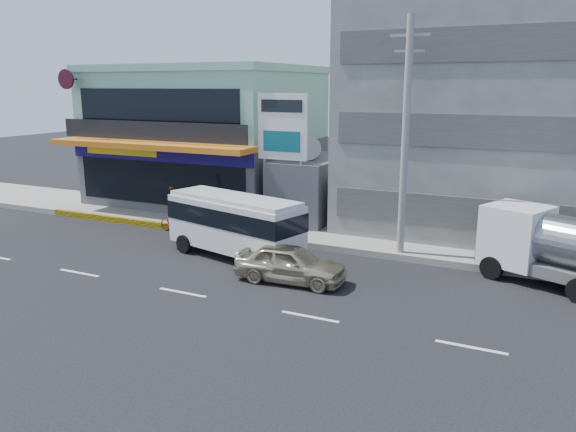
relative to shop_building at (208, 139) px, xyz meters
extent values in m
plane|color=black|center=(8.00, -13.95, -4.00)|extent=(120.00, 120.00, 0.00)
cube|color=gray|center=(13.00, -4.45, -3.85)|extent=(70.00, 5.00, 0.30)
cube|color=#49494F|center=(0.00, 0.05, -2.00)|extent=(12.00, 10.00, 4.00)
cube|color=#84BC9B|center=(0.00, 0.05, 2.00)|extent=(12.00, 10.00, 4.00)
cube|color=orange|center=(0.00, -5.75, 0.15)|extent=(12.40, 1.80, 0.30)
cube|color=#140D5C|center=(0.00, -5.00, -0.40)|extent=(12.00, 0.12, 0.80)
cube|color=black|center=(0.00, -4.97, -1.90)|extent=(11.00, 0.06, 2.60)
cube|color=gray|center=(18.00, 1.05, 3.00)|extent=(16.00, 12.00, 14.00)
cube|color=#49494F|center=(8.00, -1.95, -2.25)|extent=(3.00, 6.00, 3.50)
cylinder|color=slate|center=(8.00, -2.95, -0.42)|extent=(1.50, 1.50, 0.15)
cylinder|color=gray|center=(6.50, -4.75, -0.75)|extent=(0.16, 0.16, 6.50)
cylinder|color=gray|center=(8.50, -4.75, -0.75)|extent=(0.16, 0.16, 6.50)
cube|color=white|center=(7.50, -4.75, 1.30)|extent=(2.60, 0.18, 3.20)
cylinder|color=#999993|center=(14.00, -6.55, 1.00)|extent=(0.30, 0.30, 10.00)
cube|color=#999993|center=(14.00, -6.55, 5.20)|extent=(1.60, 0.12, 0.12)
cube|color=#999993|center=(14.00, -6.55, 4.60)|extent=(1.20, 0.10, 0.10)
cube|color=silver|center=(7.51, -9.43, -2.54)|extent=(6.69, 3.54, 2.10)
cube|color=black|center=(7.51, -9.43, -2.13)|extent=(6.74, 3.59, 0.78)
cube|color=silver|center=(7.51, -9.43, -1.40)|extent=(6.47, 3.32, 0.18)
cylinder|color=black|center=(5.14, -9.86, -3.59)|extent=(0.86, 0.45, 0.82)
cylinder|color=black|center=(5.64, -7.92, -3.59)|extent=(0.86, 0.45, 0.82)
cylinder|color=black|center=(9.38, -10.95, -3.59)|extent=(0.86, 0.45, 0.82)
cylinder|color=black|center=(9.88, -9.01, -3.59)|extent=(0.86, 0.45, 0.82)
imported|color=beige|center=(11.00, -11.21, -3.27)|extent=(4.35, 1.95, 1.45)
cube|color=white|center=(18.56, -6.78, -2.36)|extent=(2.80, 2.80, 2.30)
cylinder|color=black|center=(17.83, -7.57, -3.55)|extent=(0.92, 0.60, 0.89)
cylinder|color=black|center=(18.64, -5.70, -3.55)|extent=(0.92, 0.60, 0.89)
imported|color=#61180D|center=(2.56, -7.15, -3.52)|extent=(1.89, 0.85, 0.96)
imported|color=#66594C|center=(2.56, -7.15, -2.53)|extent=(0.49, 0.69, 1.76)
camera|label=1|loc=(19.65, -29.45, 3.30)|focal=35.00mm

